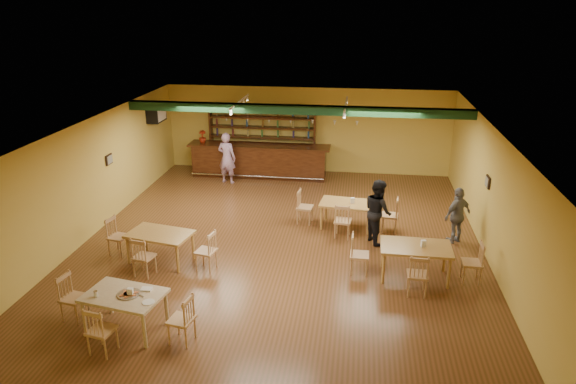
# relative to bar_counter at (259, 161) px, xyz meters

# --- Properties ---
(floor) EXTENTS (12.00, 12.00, 0.00)m
(floor) POSITION_rel_bar_counter_xyz_m (1.57, -5.15, -0.56)
(floor) COLOR #4F3316
(floor) RESTS_ON ground
(ceiling_beam) EXTENTS (10.00, 0.30, 0.25)m
(ceiling_beam) POSITION_rel_bar_counter_xyz_m (1.57, -2.35, 2.31)
(ceiling_beam) COLOR black
(ceiling_beam) RESTS_ON ceiling
(track_rail_left) EXTENTS (0.05, 2.50, 0.05)m
(track_rail_left) POSITION_rel_bar_counter_xyz_m (-0.23, -1.75, 2.38)
(track_rail_left) COLOR white
(track_rail_left) RESTS_ON ceiling
(track_rail_right) EXTENTS (0.05, 2.50, 0.05)m
(track_rail_right) POSITION_rel_bar_counter_xyz_m (2.97, -1.75, 2.38)
(track_rail_right) COLOR white
(track_rail_right) RESTS_ON ceiling
(ac_unit) EXTENTS (0.34, 0.70, 0.48)m
(ac_unit) POSITION_rel_bar_counter_xyz_m (-3.23, -0.95, 1.79)
(ac_unit) COLOR white
(ac_unit) RESTS_ON wall_left
(picture_left) EXTENTS (0.04, 0.34, 0.28)m
(picture_left) POSITION_rel_bar_counter_xyz_m (-3.40, -4.15, 1.14)
(picture_left) COLOR black
(picture_left) RESTS_ON wall_left
(picture_right) EXTENTS (0.04, 0.34, 0.28)m
(picture_right) POSITION_rel_bar_counter_xyz_m (6.54, -4.65, 1.14)
(picture_right) COLOR black
(picture_right) RESTS_ON wall_right
(bar_counter) EXTENTS (4.91, 0.85, 1.13)m
(bar_counter) POSITION_rel_bar_counter_xyz_m (0.00, 0.00, 0.00)
(bar_counter) COLOR black
(bar_counter) RESTS_ON ground
(back_bar_hutch) EXTENTS (3.80, 0.40, 2.28)m
(back_bar_hutch) POSITION_rel_bar_counter_xyz_m (-0.00, 0.63, 0.57)
(back_bar_hutch) COLOR black
(back_bar_hutch) RESTS_ON ground
(poinsettia) EXTENTS (0.32, 0.32, 0.44)m
(poinsettia) POSITION_rel_bar_counter_xyz_m (-2.01, 0.00, 0.78)
(poinsettia) COLOR maroon
(poinsettia) RESTS_ON bar_counter
(dining_table_b) EXTENTS (1.50, 1.00, 0.71)m
(dining_table_b) POSITION_rel_bar_counter_xyz_m (3.17, -3.95, -0.21)
(dining_table_b) COLOR #A87B3B
(dining_table_b) RESTS_ON ground
(dining_table_c) EXTENTS (1.61, 1.14, 0.73)m
(dining_table_c) POSITION_rel_bar_counter_xyz_m (-1.09, -6.57, -0.20)
(dining_table_c) COLOR #A87B3B
(dining_table_c) RESTS_ON ground
(dining_table_d) EXTENTS (1.55, 0.94, 0.77)m
(dining_table_d) POSITION_rel_bar_counter_xyz_m (4.76, -6.51, -0.18)
(dining_table_d) COLOR #A87B3B
(dining_table_d) RESTS_ON ground
(near_table) EXTENTS (1.56, 1.15, 0.76)m
(near_table) POSITION_rel_bar_counter_xyz_m (-0.74, -9.27, -0.18)
(near_table) COLOR tan
(near_table) RESTS_ON ground
(pizza_tray) EXTENTS (0.43, 0.43, 0.01)m
(pizza_tray) POSITION_rel_bar_counter_xyz_m (-0.64, -9.27, 0.20)
(pizza_tray) COLOR silver
(pizza_tray) RESTS_ON near_table
(parmesan_shaker) EXTENTS (0.09, 0.09, 0.11)m
(parmesan_shaker) POSITION_rel_bar_counter_xyz_m (-1.20, -9.43, 0.25)
(parmesan_shaker) COLOR #EAE5C6
(parmesan_shaker) RESTS_ON near_table
(napkin_stack) EXTENTS (0.21, 0.16, 0.03)m
(napkin_stack) POSITION_rel_bar_counter_xyz_m (-0.39, -9.07, 0.21)
(napkin_stack) COLOR white
(napkin_stack) RESTS_ON near_table
(pizza_server) EXTENTS (0.31, 0.26, 0.00)m
(pizza_server) POSITION_rel_bar_counter_xyz_m (-0.49, -9.22, 0.21)
(pizza_server) COLOR silver
(pizza_server) RESTS_ON pizza_tray
(side_plate) EXTENTS (0.26, 0.26, 0.01)m
(side_plate) POSITION_rel_bar_counter_xyz_m (-0.18, -9.48, 0.20)
(side_plate) COLOR white
(side_plate) RESTS_ON near_table
(patron_bar) EXTENTS (0.71, 0.56, 1.73)m
(patron_bar) POSITION_rel_bar_counter_xyz_m (-0.94, -0.83, 0.30)
(patron_bar) COLOR purple
(patron_bar) RESTS_ON ground
(patron_right_a) EXTENTS (0.90, 0.99, 1.66)m
(patron_right_a) POSITION_rel_bar_counter_xyz_m (3.97, -4.75, 0.26)
(patron_right_a) COLOR black
(patron_right_a) RESTS_ON ground
(patron_right_b) EXTENTS (0.89, 0.82, 1.47)m
(patron_right_b) POSITION_rel_bar_counter_xyz_m (5.96, -4.51, 0.17)
(patron_right_b) COLOR slate
(patron_right_b) RESTS_ON ground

